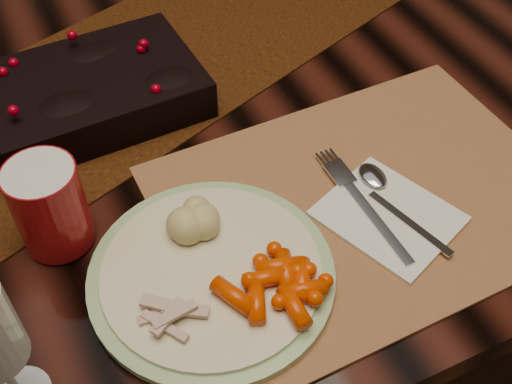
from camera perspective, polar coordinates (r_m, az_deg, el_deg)
name	(u,v)px	position (r m, az deg, el deg)	size (l,w,h in m)	color
floor	(197,359)	(1.51, -5.26, -14.53)	(5.00, 5.00, 0.00)	black
dining_table	(183,262)	(1.20, -6.49, -6.17)	(1.80, 1.00, 0.75)	black
table_runner	(168,53)	(1.01, -7.81, 12.10)	(1.62, 0.33, 0.00)	#361F0B
centerpiece	(59,96)	(0.90, -17.08, 8.13)	(0.37, 0.19, 0.07)	black
placemat_main	(366,199)	(0.79, 9.75, -0.61)	(0.48, 0.35, 0.00)	brown
dinner_plate	(211,274)	(0.70, -3.98, -7.25)	(0.27, 0.27, 0.01)	beige
baby_carrots	(269,286)	(0.67, 1.12, -8.39)	(0.11, 0.09, 0.02)	#D73800
mashed_potatoes	(186,220)	(0.72, -6.21, -2.52)	(0.07, 0.06, 0.04)	beige
turkey_shreds	(171,313)	(0.66, -7.60, -10.63)	(0.06, 0.05, 0.01)	#BEA290
napkin	(388,216)	(0.77, 11.68, -2.10)	(0.13, 0.15, 0.01)	white
fork	(367,209)	(0.77, 9.87, -1.49)	(0.03, 0.17, 0.00)	#A6A8C4
spoon	(397,208)	(0.78, 12.46, -1.38)	(0.03, 0.15, 0.00)	#A8A9BC
red_cup	(50,206)	(0.73, -17.87, -1.22)	(0.08, 0.08, 0.11)	maroon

